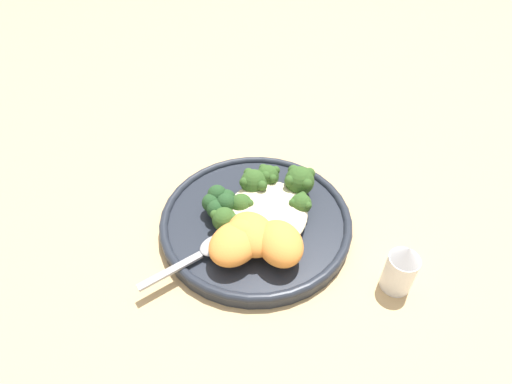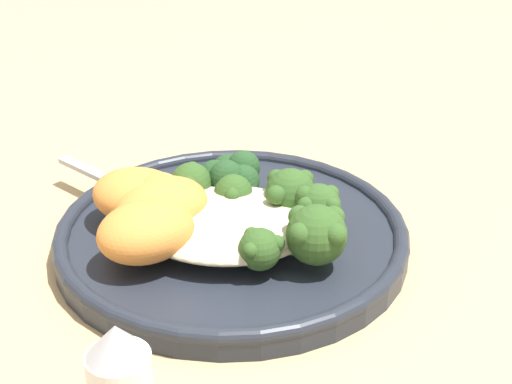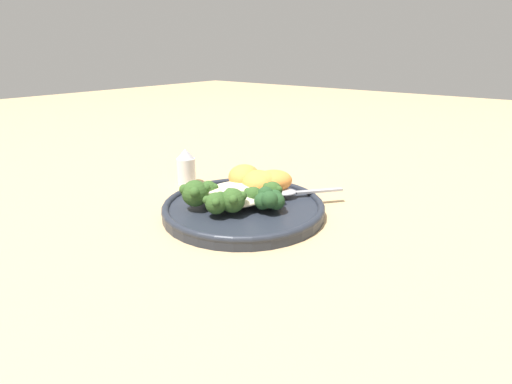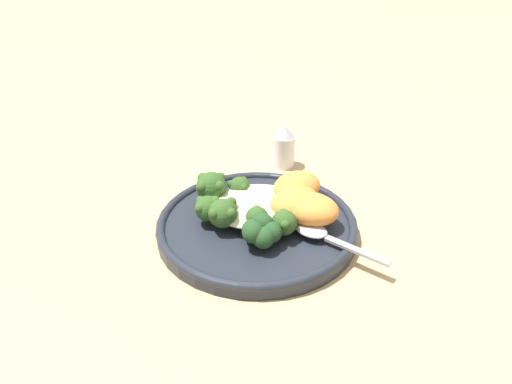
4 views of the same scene
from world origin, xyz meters
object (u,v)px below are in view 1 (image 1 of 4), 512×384
Objects in this scene: sweet_potato_chunk_3 at (280,243)px; sweet_potato_chunk_1 at (235,243)px; broccoli_stalk_2 at (268,185)px; broccoli_stalk_5 at (232,220)px; quinoa_mound at (266,213)px; plate at (258,221)px; sweet_potato_chunk_0 at (251,234)px; kale_tuft at (220,201)px; broccoli_stalk_0 at (292,209)px; salt_shaker at (401,268)px; broccoli_stalk_1 at (295,187)px; broccoli_stalk_4 at (247,208)px; broccoli_stalk_3 at (257,191)px; sweet_potato_chunk_2 at (247,235)px; spoon at (207,250)px.

sweet_potato_chunk_1 is at bearing -76.15° from sweet_potato_chunk_3.
broccoli_stalk_2 is at bearing -158.87° from sweet_potato_chunk_3.
quinoa_mound is at bearing -161.72° from broccoli_stalk_5.
sweet_potato_chunk_0 is at bearing 4.71° from plate.
kale_tuft is at bearing -89.80° from quinoa_mound.
broccoli_stalk_0 is 0.10m from sweet_potato_chunk_1.
salt_shaker reaches higher than broccoli_stalk_2.
broccoli_stalk_1 is 2.50× the size of kale_tuft.
broccoli_stalk_4 is 1.09× the size of sweet_potato_chunk_1.
broccoli_stalk_1 is 1.14× the size of broccoli_stalk_2.
broccoli_stalk_0 is 0.06m from broccoli_stalk_3.
sweet_potato_chunk_0 and sweet_potato_chunk_2 have the same top height.
spoon is at bearing 87.83° from broccoli_stalk_4.
broccoli_stalk_1 is at bearing -123.88° from salt_shaker.
sweet_potato_chunk_1 is 1.04× the size of sweet_potato_chunk_3.
broccoli_stalk_1 is (-0.05, 0.03, 0.01)m from quinoa_mound.
sweet_potato_chunk_3 is at bearing 176.98° from broccoli_stalk_3.
sweet_potato_chunk_0 reaches higher than spoon.
broccoli_stalk_1 is 0.10m from sweet_potato_chunk_0.
salt_shaker is at bearing 135.88° from spoon.
sweet_potato_chunk_2 is (0.02, 0.03, 0.01)m from broccoli_stalk_5.
broccoli_stalk_3 and sweet_potato_chunk_1 have the same top height.
kale_tuft is (0.03, -0.04, -0.00)m from broccoli_stalk_3.
quinoa_mound is at bearing 77.61° from plate.
sweet_potato_chunk_2 reaches higher than plate.
sweet_potato_chunk_0 is at bearing 51.00° from kale_tuft.
sweet_potato_chunk_0 is 0.64× the size of spoon.
broccoli_stalk_3 reaches higher than broccoli_stalk_5.
broccoli_stalk_3 is 1.56× the size of salt_shaker.
sweet_potato_chunk_2 is at bearing 126.23° from broccoli_stalk_4.
broccoli_stalk_4 is 0.07m from sweet_potato_chunk_1.
sweet_potato_chunk_1 reaches higher than kale_tuft.
broccoli_stalk_3 is at bearing -122.90° from broccoli_stalk_5.
kale_tuft is at bearing 138.87° from broccoli_stalk_0.
broccoli_stalk_1 is 1.65× the size of salt_shaker.
quinoa_mound is 0.06m from sweet_potato_chunk_3.
broccoli_stalk_1 is 0.04m from broccoli_stalk_2.
broccoli_stalk_0 is 0.08m from sweet_potato_chunk_2.
broccoli_stalk_5 is at bearing -42.58° from plate.
broccoli_stalk_1 is at bearing 156.45° from sweet_potato_chunk_1.
broccoli_stalk_1 is 1.66× the size of sweet_potato_chunk_1.
broccoli_stalk_1 is at bearing -179.10° from sweet_potato_chunk_3.
sweet_potato_chunk_0 is 1.03× the size of sweet_potato_chunk_3.
sweet_potato_chunk_0 reaches higher than broccoli_stalk_5.
broccoli_stalk_3 is at bearing 127.13° from broccoli_stalk_1.
broccoli_stalk_0 is 0.07m from sweet_potato_chunk_0.
spoon is (0.05, -0.02, -0.01)m from broccoli_stalk_5.
spoon is at bearing -37.31° from quinoa_mound.
sweet_potato_chunk_3 is (0.00, 0.04, 0.00)m from sweet_potato_chunk_2.
salt_shaker reaches higher than sweet_potato_chunk_3.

